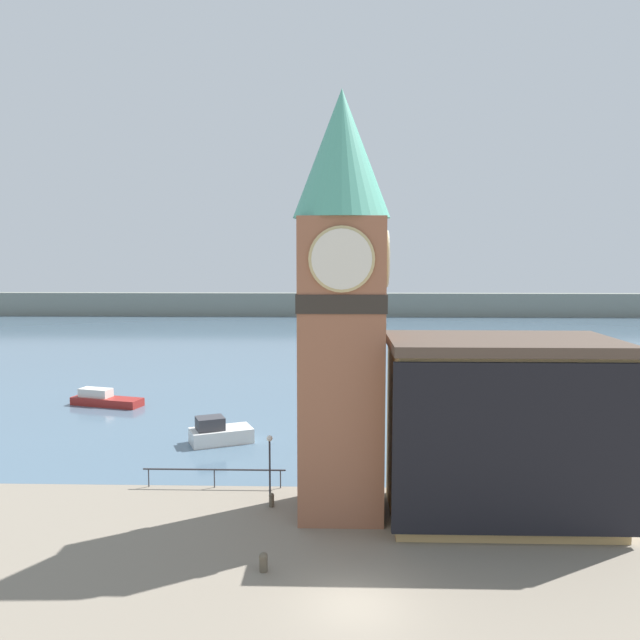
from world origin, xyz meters
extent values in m
plane|color=gray|center=(0.00, 0.00, 0.00)|extent=(160.00, 160.00, 0.00)
cube|color=slate|center=(0.00, 72.04, 0.00)|extent=(160.00, 120.00, 0.00)
cube|color=gray|center=(0.00, 112.04, 2.50)|extent=(180.00, 3.00, 5.00)
cube|color=#333338|center=(-7.70, 11.79, 1.05)|extent=(8.16, 0.08, 0.08)
cylinder|color=#333338|center=(-11.48, 11.79, 0.53)|extent=(0.07, 0.07, 1.05)
cylinder|color=#333338|center=(-7.70, 11.79, 0.53)|extent=(0.07, 0.07, 1.05)
cylinder|color=#333338|center=(-3.92, 11.79, 0.53)|extent=(0.07, 0.07, 1.05)
cube|color=#935B42|center=(-0.52, 8.68, 7.51)|extent=(4.19, 4.19, 15.03)
cube|color=#2D2823|center=(-0.52, 8.68, 10.92)|extent=(4.31, 4.31, 0.90)
cylinder|color=tan|center=(-0.52, 6.53, 13.02)|extent=(3.09, 0.12, 3.09)
cylinder|color=silver|center=(-0.52, 6.44, 13.02)|extent=(2.81, 0.12, 2.81)
cylinder|color=tan|center=(1.64, 8.68, 13.02)|extent=(0.12, 3.09, 3.09)
cylinder|color=silver|center=(1.72, 8.68, 13.02)|extent=(0.12, 2.81, 2.81)
cone|color=#51A88E|center=(-0.52, 8.68, 18.13)|extent=(4.82, 4.82, 6.21)
cube|color=tan|center=(7.41, 8.24, 4.32)|extent=(10.74, 5.98, 8.64)
cube|color=#4C3D33|center=(7.41, 8.24, 8.89)|extent=(11.14, 6.38, 0.50)
cube|color=black|center=(7.41, 5.10, 4.49)|extent=(11.24, 0.30, 7.95)
cube|color=silver|center=(-8.90, 20.29, 0.52)|extent=(4.77, 3.68, 1.03)
cube|color=#38383D|center=(-9.60, 19.99, 1.48)|extent=(2.32, 2.14, 0.89)
cube|color=maroon|center=(-21.00, 30.93, 0.35)|extent=(6.64, 3.42, 0.70)
cube|color=silver|center=(-22.11, 31.23, 1.07)|extent=(3.04, 1.96, 0.74)
cylinder|color=brown|center=(-4.16, 9.19, 0.30)|extent=(0.27, 0.27, 0.60)
sphere|color=brown|center=(-4.16, 9.19, 0.60)|extent=(0.29, 0.29, 0.29)
cylinder|color=brown|center=(-3.78, 2.42, 0.32)|extent=(0.35, 0.35, 0.65)
sphere|color=brown|center=(-3.78, 2.42, 0.65)|extent=(0.37, 0.37, 0.37)
cylinder|color=#2D2D33|center=(-4.26, 9.44, 1.76)|extent=(0.10, 0.10, 3.52)
sphere|color=silver|center=(-4.26, 9.44, 3.61)|extent=(0.32, 0.32, 0.32)
camera|label=1|loc=(-0.72, -22.40, 13.23)|focal=35.00mm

